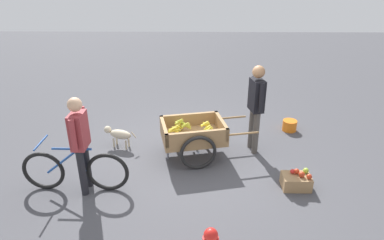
{
  "coord_description": "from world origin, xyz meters",
  "views": [
    {
      "loc": [
        -0.09,
        5.4,
        3.3
      ],
      "look_at": [
        -0.01,
        -0.03,
        0.75
      ],
      "focal_mm": 32.18,
      "sensor_mm": 36.0,
      "label": 1
    }
  ],
  "objects_px": {
    "cyclist_person": "(80,138)",
    "dog": "(119,134)",
    "bicycle": "(75,170)",
    "vendor_person": "(256,101)",
    "plastic_bucket": "(290,125)",
    "fruit_cart": "(193,135)",
    "apple_crate": "(296,181)"
  },
  "relations": [
    {
      "from": "dog",
      "to": "plastic_bucket",
      "type": "bearing_deg",
      "value": -167.75
    },
    {
      "from": "cyclist_person",
      "to": "dog",
      "type": "relative_size",
      "value": 2.39
    },
    {
      "from": "vendor_person",
      "to": "apple_crate",
      "type": "height_order",
      "value": "vendor_person"
    },
    {
      "from": "fruit_cart",
      "to": "vendor_person",
      "type": "height_order",
      "value": "vendor_person"
    },
    {
      "from": "plastic_bucket",
      "to": "apple_crate",
      "type": "height_order",
      "value": "apple_crate"
    },
    {
      "from": "plastic_bucket",
      "to": "bicycle",
      "type": "bearing_deg",
      "value": 28.98
    },
    {
      "from": "bicycle",
      "to": "plastic_bucket",
      "type": "bearing_deg",
      "value": -151.02
    },
    {
      "from": "vendor_person",
      "to": "bicycle",
      "type": "relative_size",
      "value": 0.99
    },
    {
      "from": "vendor_person",
      "to": "cyclist_person",
      "type": "xyz_separation_m",
      "value": [
        2.77,
        1.29,
        -0.07
      ]
    },
    {
      "from": "fruit_cart",
      "to": "apple_crate",
      "type": "distance_m",
      "value": 1.92
    },
    {
      "from": "fruit_cart",
      "to": "dog",
      "type": "relative_size",
      "value": 2.73
    },
    {
      "from": "cyclist_person",
      "to": "plastic_bucket",
      "type": "distance_m",
      "value": 4.32
    },
    {
      "from": "fruit_cart",
      "to": "bicycle",
      "type": "height_order",
      "value": "bicycle"
    },
    {
      "from": "plastic_bucket",
      "to": "cyclist_person",
      "type": "bearing_deg",
      "value": 30.01
    },
    {
      "from": "fruit_cart",
      "to": "dog",
      "type": "xyz_separation_m",
      "value": [
        1.43,
        -0.34,
        -0.17
      ]
    },
    {
      "from": "dog",
      "to": "bicycle",
      "type": "bearing_deg",
      "value": 74.64
    },
    {
      "from": "apple_crate",
      "to": "fruit_cart",
      "type": "bearing_deg",
      "value": -29.66
    },
    {
      "from": "dog",
      "to": "fruit_cart",
      "type": "bearing_deg",
      "value": 166.73
    },
    {
      "from": "vendor_person",
      "to": "apple_crate",
      "type": "relative_size",
      "value": 3.75
    },
    {
      "from": "bicycle",
      "to": "cyclist_person",
      "type": "height_order",
      "value": "cyclist_person"
    },
    {
      "from": "cyclist_person",
      "to": "fruit_cart",
      "type": "bearing_deg",
      "value": -147.88
    },
    {
      "from": "fruit_cart",
      "to": "vendor_person",
      "type": "relative_size",
      "value": 1.07
    },
    {
      "from": "plastic_bucket",
      "to": "apple_crate",
      "type": "bearing_deg",
      "value": 79.32
    },
    {
      "from": "bicycle",
      "to": "cyclist_person",
      "type": "relative_size",
      "value": 1.07
    },
    {
      "from": "dog",
      "to": "plastic_bucket",
      "type": "relative_size",
      "value": 2.19
    },
    {
      "from": "vendor_person",
      "to": "dog",
      "type": "bearing_deg",
      "value": -1.97
    },
    {
      "from": "fruit_cart",
      "to": "vendor_person",
      "type": "xyz_separation_m",
      "value": [
        -1.12,
        -0.25,
        0.55
      ]
    },
    {
      "from": "fruit_cart",
      "to": "plastic_bucket",
      "type": "xyz_separation_m",
      "value": [
        -2.02,
        -1.09,
        -0.33
      ]
    },
    {
      "from": "fruit_cart",
      "to": "plastic_bucket",
      "type": "height_order",
      "value": "fruit_cart"
    },
    {
      "from": "vendor_person",
      "to": "cyclist_person",
      "type": "height_order",
      "value": "vendor_person"
    },
    {
      "from": "fruit_cart",
      "to": "apple_crate",
      "type": "relative_size",
      "value": 4.03
    },
    {
      "from": "vendor_person",
      "to": "plastic_bucket",
      "type": "bearing_deg",
      "value": -137.14
    }
  ]
}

